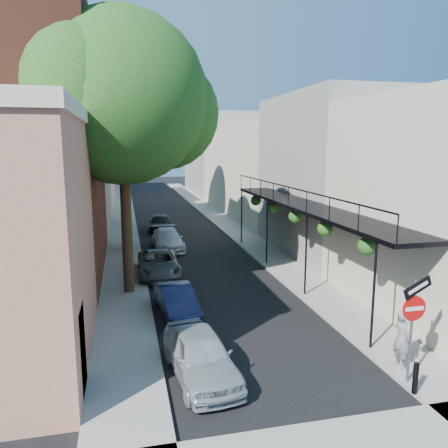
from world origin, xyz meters
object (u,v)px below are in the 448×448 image
parked_car_a (200,355)px  parked_car_c (159,264)px  pedestrian (402,339)px  oak_near (133,103)px  oak_mid (129,130)px  sign_post (414,313)px  parked_car_b (177,301)px  parked_car_e (160,223)px  parked_car_d (168,239)px  bollard (415,378)px  oak_far (128,118)px

parked_car_a → parked_car_c: parked_car_a is taller
parked_car_a → pedestrian: (5.49, -0.90, 0.30)m
oak_near → oak_mid: oak_near is taller
sign_post → oak_mid: bearing=110.9°
sign_post → pedestrian: size_ratio=1.81×
parked_car_a → oak_near: bearing=93.6°
parked_car_b → parked_car_e: size_ratio=0.90×
oak_mid → oak_near: bearing=-89.6°
parked_car_d → bollard: bearing=-76.8°
parked_car_d → pedestrian: pedestrian is taller
parked_car_e → oak_far: bearing=123.0°
parked_car_b → parked_car_d: parked_car_d is taller
oak_near → parked_car_c: (1.00, 2.10, -7.29)m
parked_car_b → pedestrian: pedestrian is taller
parked_car_a → oak_far: bearing=86.7°
bollard → parked_car_b: parked_car_b is taller
oak_near → parked_car_a: bearing=-80.0°
bollard → parked_car_a: size_ratio=0.21×
sign_post → oak_near: size_ratio=0.26×
oak_near → parked_car_c: size_ratio=2.71×
oak_far → parked_car_b: size_ratio=3.50×
oak_near → parked_car_d: size_ratio=2.74×
parked_car_d → parked_car_e: size_ratio=1.11×
oak_near → sign_post: bearing=-54.9°
oak_far → parked_car_d: oak_far is taller
sign_post → parked_car_a: size_ratio=0.79×
oak_far → parked_car_d: bearing=-78.5°
oak_mid → parked_car_d: 6.78m
bollard → parked_car_c: 13.01m
sign_post → parked_car_b: size_ratio=0.88×
oak_far → parked_car_b: oak_far is taller
bollard → parked_car_a: (-5.02, 2.16, 0.12)m
pedestrian → parked_car_d: bearing=11.2°
parked_car_c → parked_car_d: size_ratio=1.01×
parked_car_c → parked_car_b: bearing=-86.1°
bollard → oak_far: oak_far is taller
oak_far → parked_car_e: 8.81m
oak_mid → parked_car_a: (1.39, -15.56, -6.41)m
parked_car_a → parked_car_b: (-0.10, 4.45, -0.08)m
sign_post → pedestrian: (0.31, 0.79, -1.09)m
sign_post → bollard: sign_post is taller
oak_far → parked_car_b: (1.23, -20.15, -7.70)m
bollard → parked_car_e: size_ratio=0.21×
oak_far → parked_car_b: 21.61m
parked_car_d → parked_car_b: bearing=-95.0°
parked_car_e → pedestrian: bearing=-70.5°
oak_near → parked_car_c: 7.65m
oak_far → pedestrian: oak_far is taller
parked_car_b → parked_car_a: bearing=-93.8°
bollard → oak_mid: (-6.42, 17.73, 6.54)m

